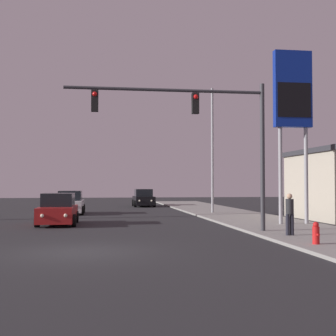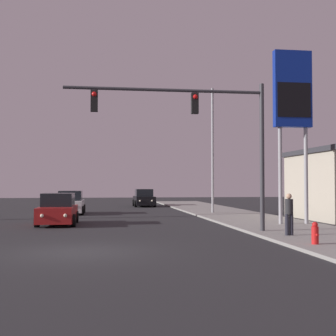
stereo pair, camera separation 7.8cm
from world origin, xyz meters
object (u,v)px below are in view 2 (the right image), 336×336
street_lamp (211,143)px  gas_station_sign (293,99)px  car_black (144,199)px  car_white (70,203)px  traffic_light_mast (205,124)px  fire_hydrant (315,233)px  pedestrian_on_sidewalk (289,212)px  car_red (58,210)px

street_lamp → gas_station_sign: same height
street_lamp → gas_station_sign: bearing=-78.4°
car_black → car_white: (-6.28, -10.54, 0.00)m
traffic_light_mast → street_lamp: street_lamp is taller
car_white → fire_hydrant: car_white is taller
fire_hydrant → pedestrian_on_sidewalk: (0.22, 2.74, 0.55)m
traffic_light_mast → gas_station_sign: gas_station_sign is taller
car_red → gas_station_sign: gas_station_sign is taller
car_white → street_lamp: street_lamp is taller
gas_station_sign → car_black: bearing=104.7°
car_white → traffic_light_mast: 16.68m
car_red → pedestrian_on_sidewalk: (9.76, -7.67, 0.27)m
fire_hydrant → pedestrian_on_sidewalk: size_ratio=0.46×
car_red → traffic_light_mast: 9.74m
car_white → pedestrian_on_sidewalk: bearing=120.6°
car_red → car_black: 20.54m
car_white → traffic_light_mast: size_ratio=0.49×
car_white → street_lamp: (10.03, -1.63, 4.36)m
gas_station_sign → pedestrian_on_sidewalk: bearing=-114.9°
car_black → pedestrian_on_sidewalk: 27.41m
fire_hydrant → traffic_light_mast: bearing=121.0°
car_red → fire_hydrant: bearing=133.8°
car_white → pedestrian_on_sidewalk: (9.68, -16.66, 0.27)m
car_red → car_black: size_ratio=1.00×
traffic_light_mast → car_black: bearing=90.9°
traffic_light_mast → fire_hydrant: (2.80, -4.66, -4.31)m
car_red → car_black: (6.36, 19.53, 0.00)m
car_red → pedestrian_on_sidewalk: 12.42m
gas_station_sign → pedestrian_on_sidewalk: gas_station_sign is taller
street_lamp → pedestrian_on_sidewalk: street_lamp is taller
car_black → car_white: same height
car_black → fire_hydrant: size_ratio=5.69×
traffic_light_mast → pedestrian_on_sidewalk: (3.01, -1.92, -3.76)m
gas_station_sign → fire_hydrant: 10.31m
car_white → pedestrian_on_sidewalk: size_ratio=2.59×
gas_station_sign → fire_hydrant: size_ratio=11.84×
street_lamp → fire_hydrant: size_ratio=11.84×
fire_hydrant → car_black: bearing=96.1°
street_lamp → fire_hydrant: street_lamp is taller
traffic_light_mast → street_lamp: (3.37, 13.12, 0.32)m
traffic_light_mast → gas_station_sign: 6.53m
traffic_light_mast → gas_station_sign: bearing=30.8°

